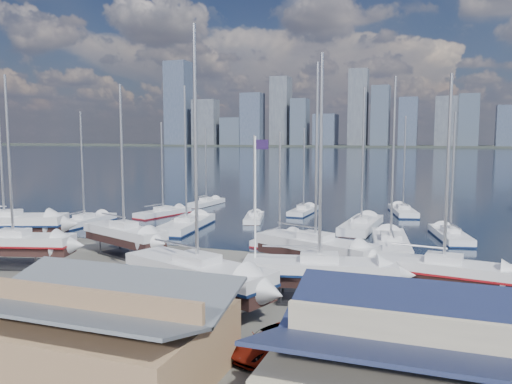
% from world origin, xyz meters
% --- Properties ---
extents(ground, '(1400.00, 1400.00, 0.00)m').
position_xyz_m(ground, '(0.00, -10.00, 0.00)').
color(ground, '#605E59').
rests_on(ground, ground).
extents(water, '(1400.00, 600.00, 0.40)m').
position_xyz_m(water, '(0.00, 300.00, -0.15)').
color(water, '#19233A').
rests_on(water, ground).
extents(far_shore, '(1400.00, 80.00, 2.20)m').
position_xyz_m(far_shore, '(0.00, 560.00, 1.10)').
color(far_shore, '#2D332D').
rests_on(far_shore, ground).
extents(skyline, '(639.14, 43.80, 107.69)m').
position_xyz_m(skyline, '(-7.83, 553.76, 39.09)').
color(skyline, '#475166').
rests_on(skyline, far_shore).
extents(shed_grey, '(12.60, 8.40, 4.17)m').
position_xyz_m(shed_grey, '(0.00, -26.00, 2.15)').
color(shed_grey, '#8C6B4C').
rests_on(shed_grey, ground).
extents(shed_blue, '(13.65, 9.45, 4.71)m').
position_xyz_m(shed_blue, '(16.00, -26.00, 2.42)').
color(shed_blue, '#BFB293').
rests_on(shed_blue, ground).
extents(sailboat_cradle_0, '(12.58, 7.50, 19.38)m').
position_xyz_m(sailboat_cradle_0, '(-26.49, -5.62, 2.25)').
color(sailboat_cradle_0, '#2D2D33').
rests_on(sailboat_cradle_0, ground).
extents(sailboat_cradle_1, '(10.40, 5.37, 16.17)m').
position_xyz_m(sailboat_cradle_1, '(-18.62, -12.19, 2.08)').
color(sailboat_cradle_1, '#2D2D33').
rests_on(sailboat_cradle_1, ground).
extents(sailboat_cradle_2, '(10.00, 6.08, 15.82)m').
position_xyz_m(sailboat_cradle_2, '(-12.20, -5.47, 2.07)').
color(sailboat_cradle_2, '#2D2D33').
rests_on(sailboat_cradle_2, ground).
extents(sailboat_cradle_3, '(11.67, 6.81, 18.04)m').
position_xyz_m(sailboat_cradle_3, '(0.50, -15.80, 2.18)').
color(sailboat_cradle_3, '#2D2D33').
rests_on(sailboat_cradle_3, ground).
extents(sailboat_cradle_4, '(10.72, 6.69, 16.90)m').
position_xyz_m(sailboat_cradle_4, '(5.97, -5.37, 2.12)').
color(sailboat_cradle_4, '#2D2D33').
rests_on(sailboat_cradle_4, ground).
extents(sailboat_cradle_5, '(10.58, 5.01, 16.45)m').
position_xyz_m(sailboat_cradle_5, '(7.79, -12.18, 2.09)').
color(sailboat_cradle_5, '#2D2D33').
rests_on(sailboat_cradle_5, ground).
extents(sailboat_cradle_6, '(9.63, 3.90, 15.18)m').
position_xyz_m(sailboat_cradle_6, '(15.69, -9.07, 2.03)').
color(sailboat_cradle_6, '#2D2D33').
rests_on(sailboat_cradle_6, ground).
extents(sailboat_moored_0, '(2.84, 9.99, 14.92)m').
position_xyz_m(sailboat_moored_0, '(-26.65, 6.90, 0.31)').
color(sailboat_moored_0, black).
rests_on(sailboat_moored_0, water).
extents(sailboat_moored_1, '(4.81, 9.55, 13.75)m').
position_xyz_m(sailboat_moored_1, '(-21.08, 16.79, 0.31)').
color(sailboat_moored_1, black).
rests_on(sailboat_moored_1, water).
extents(sailboat_moored_2, '(3.07, 8.81, 13.06)m').
position_xyz_m(sailboat_moored_2, '(-20.00, 28.75, 0.32)').
color(sailboat_moored_2, black).
rests_on(sailboat_moored_2, water).
extents(sailboat_moored_3, '(4.60, 12.26, 17.90)m').
position_xyz_m(sailboat_moored_3, '(-13.13, 8.74, 0.31)').
color(sailboat_moored_3, black).
rests_on(sailboat_moored_3, water).
extents(sailboat_moored_4, '(4.20, 8.18, 11.89)m').
position_xyz_m(sailboat_moored_4, '(-7.52, 17.21, 0.33)').
color(sailboat_moored_4, black).
rests_on(sailboat_moored_4, water).
extents(sailboat_moored_5, '(2.81, 8.78, 12.98)m').
position_xyz_m(sailboat_moored_5, '(-2.82, 25.31, 0.31)').
color(sailboat_moored_5, black).
rests_on(sailboat_moored_5, water).
extents(sailboat_moored_6, '(4.14, 8.44, 12.16)m').
position_xyz_m(sailboat_moored_6, '(-0.28, 5.15, 0.31)').
color(sailboat_moored_6, black).
rests_on(sailboat_moored_6, water).
extents(sailboat_moored_7, '(4.02, 11.89, 17.67)m').
position_xyz_m(sailboat_moored_7, '(6.84, 15.45, 0.32)').
color(sailboat_moored_7, black).
rests_on(sailboat_moored_7, water).
extents(sailboat_moored_8, '(4.99, 10.22, 14.73)m').
position_xyz_m(sailboat_moored_8, '(10.80, 29.68, 0.31)').
color(sailboat_moored_8, black).
rests_on(sailboat_moored_8, water).
extents(sailboat_moored_9, '(4.88, 12.07, 17.70)m').
position_xyz_m(sailboat_moored_9, '(11.02, 5.99, 0.32)').
color(sailboat_moored_9, black).
rests_on(sailboat_moored_9, water).
extents(sailboat_moored_10, '(4.77, 9.97, 14.37)m').
position_xyz_m(sailboat_moored_10, '(16.74, 12.91, 0.31)').
color(sailboat_moored_10, black).
rests_on(sailboat_moored_10, water).
extents(car_b, '(4.10, 1.85, 1.31)m').
position_xyz_m(car_b, '(-8.89, -18.71, 0.65)').
color(car_b, gray).
rests_on(car_b, ground).
extents(car_c, '(3.80, 5.24, 1.32)m').
position_xyz_m(car_c, '(7.32, -21.34, 0.66)').
color(car_c, gray).
rests_on(car_c, ground).
extents(car_d, '(3.87, 5.37, 1.44)m').
position_xyz_m(car_d, '(11.79, -20.58, 0.72)').
color(car_d, gray).
rests_on(car_d, ground).
extents(flagpole, '(0.99, 0.12, 11.12)m').
position_xyz_m(flagpole, '(3.52, -12.80, 6.35)').
color(flagpole, white).
rests_on(flagpole, ground).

